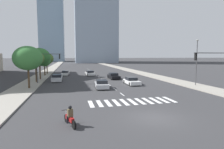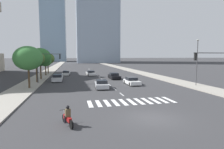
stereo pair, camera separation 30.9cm
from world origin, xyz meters
TOP-DOWN VIEW (x-y plane):
  - ground_plane at (0.00, 0.00)m, footprint 800.00×800.00m
  - sidewalk_east at (13.44, 30.00)m, footprint 4.00×260.00m
  - sidewalk_west at (-13.44, 30.00)m, footprint 4.00×260.00m
  - crosswalk_near at (0.00, 5.53)m, footprint 9.45×2.86m
  - lane_divider_center at (0.00, 33.53)m, footprint 0.14×50.00m
  - motorcycle_lead at (-6.65, -0.18)m, footprint 1.01×2.11m
  - sedan_silver_0 at (-9.04, 24.26)m, footprint 1.94×4.69m
  - sedan_white_1 at (-1.61, 33.82)m, footprint 2.19×4.58m
  - sedan_white_2 at (3.90, 17.29)m, footprint 1.92×4.56m
  - sedan_silver_3 at (-1.84, 14.75)m, footprint 2.14×4.63m
  - sedan_black_4 at (2.67, 25.75)m, footprint 1.97×4.75m
  - sedan_white_5 at (-7.68, 35.55)m, footprint 2.06×4.64m
  - traffic_signal_near at (10.73, 6.09)m, footprint 5.00×0.28m
  - traffic_signal_far at (-10.66, 21.49)m, footprint 4.47×0.28m
  - street_lamp_east at (13.74, 13.38)m, footprint 0.50×0.24m
  - street_tree_nearest at (-12.64, 16.51)m, footprint 4.26×4.26m
  - street_tree_second at (-12.64, 23.07)m, footprint 3.09×3.09m
  - street_tree_third at (-12.64, 27.71)m, footprint 4.39×4.39m
  - street_tree_fourth at (-12.64, 35.30)m, footprint 2.95×2.95m
  - street_tree_fifth at (-12.64, 40.25)m, footprint 3.61×3.61m

SIDE VIEW (x-z plane):
  - ground_plane at x=0.00m, z-range 0.00..0.00m
  - lane_divider_center at x=0.00m, z-range 0.00..0.01m
  - crosswalk_near at x=0.00m, z-range 0.00..0.01m
  - sidewalk_east at x=13.44m, z-range 0.00..0.15m
  - sidewalk_west at x=-13.44m, z-range 0.00..0.15m
  - sedan_white_5 at x=-7.68m, z-range -0.04..1.15m
  - sedan_white_1 at x=-1.61m, z-range -0.04..1.18m
  - sedan_white_2 at x=3.90m, z-range -0.05..1.21m
  - motorcycle_lead at x=-6.65m, z-range -0.16..1.33m
  - sedan_black_4 at x=2.67m, z-range -0.05..1.22m
  - sedan_silver_3 at x=-1.84m, z-range -0.05..1.23m
  - sedan_silver_0 at x=-9.04m, z-range -0.06..1.33m
  - street_tree_fourth at x=-12.64m, z-range 1.23..5.93m
  - traffic_signal_far at x=-10.66m, z-range 1.19..6.75m
  - traffic_signal_near at x=10.73m, z-range 1.22..6.80m
  - street_tree_fifth at x=-12.64m, z-range 1.39..6.97m
  - street_lamp_east at x=13.74m, z-range 0.75..8.20m
  - street_tree_second at x=-12.64m, z-range 1.65..7.31m
  - street_tree_nearest at x=-12.64m, z-range 1.48..7.77m
  - street_tree_third at x=-12.64m, z-range 1.50..7.94m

